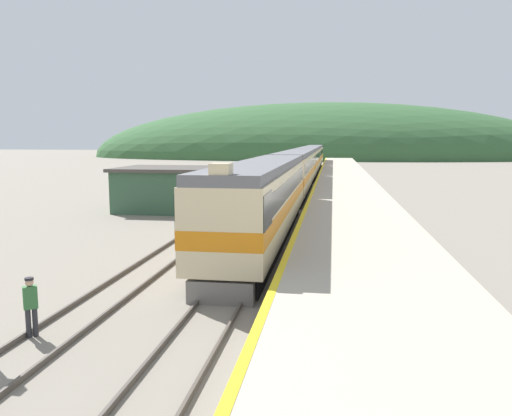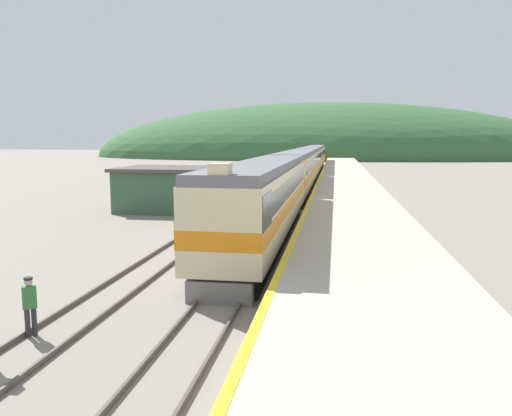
{
  "view_description": "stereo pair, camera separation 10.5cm",
  "coord_description": "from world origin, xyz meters",
  "px_view_note": "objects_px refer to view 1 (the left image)",
  "views": [
    {
      "loc": [
        3.53,
        3.07,
        5.32
      ],
      "look_at": [
        0.39,
        23.5,
        2.48
      ],
      "focal_mm": 35.0,
      "sensor_mm": 36.0,
      "label": 1
    },
    {
      "loc": [
        3.64,
        3.09,
        5.32
      ],
      "look_at": [
        0.39,
        23.5,
        2.48
      ],
      "focal_mm": 35.0,
      "sensor_mm": 36.0,
      "label": 2
    }
  ],
  "objects_px": {
    "track_worker": "(31,304)",
    "carriage_second": "(296,171)",
    "express_train_lead_car": "(263,198)",
    "carriage_third": "(308,161)",
    "carriage_fourth": "(314,156)"
  },
  "relations": [
    {
      "from": "track_worker",
      "to": "carriage_second",
      "type": "bearing_deg",
      "value": 83.03
    },
    {
      "from": "express_train_lead_car",
      "to": "track_worker",
      "type": "bearing_deg",
      "value": -108.14
    },
    {
      "from": "carriage_third",
      "to": "track_worker",
      "type": "xyz_separation_m",
      "value": [
        -4.46,
        -59.52,
        -1.36
      ]
    },
    {
      "from": "carriage_third",
      "to": "track_worker",
      "type": "height_order",
      "value": "carriage_third"
    },
    {
      "from": "carriage_third",
      "to": "carriage_second",
      "type": "bearing_deg",
      "value": -90.0
    },
    {
      "from": "carriage_second",
      "to": "carriage_fourth",
      "type": "height_order",
      "value": "same"
    },
    {
      "from": "carriage_third",
      "to": "track_worker",
      "type": "distance_m",
      "value": 59.71
    },
    {
      "from": "express_train_lead_car",
      "to": "carriage_third",
      "type": "height_order",
      "value": "express_train_lead_car"
    },
    {
      "from": "carriage_second",
      "to": "express_train_lead_car",
      "type": "bearing_deg",
      "value": -90.0
    },
    {
      "from": "carriage_third",
      "to": "track_worker",
      "type": "bearing_deg",
      "value": -94.28
    },
    {
      "from": "carriage_second",
      "to": "track_worker",
      "type": "height_order",
      "value": "carriage_second"
    },
    {
      "from": "express_train_lead_car",
      "to": "track_worker",
      "type": "relative_size",
      "value": 12.8
    },
    {
      "from": "express_train_lead_car",
      "to": "carriage_second",
      "type": "xyz_separation_m",
      "value": [
        0.0,
        22.83,
        -0.01
      ]
    },
    {
      "from": "express_train_lead_car",
      "to": "carriage_second",
      "type": "bearing_deg",
      "value": 90.0
    },
    {
      "from": "carriage_second",
      "to": "track_worker",
      "type": "distance_m",
      "value": 36.72
    }
  ]
}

